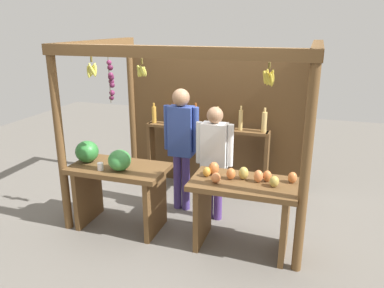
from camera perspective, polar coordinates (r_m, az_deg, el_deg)
name	(u,v)px	position (r m, az deg, el deg)	size (l,w,h in m)	color
ground_plane	(196,210)	(5.33, 0.63, -9.86)	(12.00, 12.00, 0.00)	slate
market_stall	(205,110)	(5.24, 1.98, 5.18)	(2.91, 1.99, 2.26)	brown
fruit_counter_left	(115,177)	(4.75, -11.58, -4.82)	(1.19, 0.64, 1.08)	brown
fruit_counter_right	(243,199)	(4.29, 7.69, -8.25)	(1.17, 0.64, 0.97)	brown
bottle_shelf_unit	(207,140)	(5.67, 2.21, 0.55)	(1.86, 0.22, 1.35)	brown
vendor_man	(181,139)	(5.00, -1.63, 0.79)	(0.48, 0.23, 1.68)	#46357C
vendor_woman	(214,155)	(4.77, 3.37, -1.59)	(0.48, 0.20, 1.50)	#52337E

